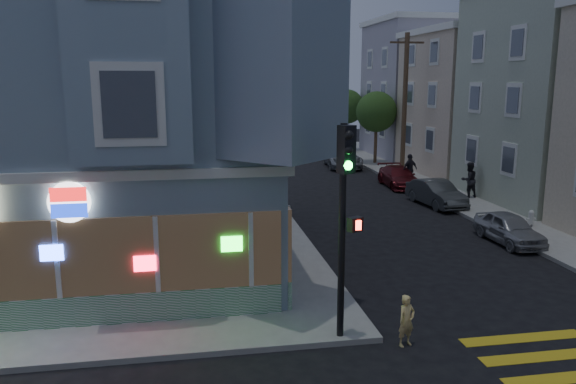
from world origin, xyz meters
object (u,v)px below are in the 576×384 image
object	(u,v)px
parked_car_a	(509,228)
parked_car_b	(436,193)
fire_hydrant	(531,218)
pedestrian_b	(410,169)
street_tree_far	(347,107)
street_tree_near	(376,112)
parked_car_c	(399,177)
parked_car_d	(343,158)
pedestrian_a	(469,180)
running_child	(407,321)
traffic_signal	(345,197)
utility_pole	(405,104)

from	to	relation	value
parked_car_a	parked_car_b	world-z (taller)	parked_car_b
fire_hydrant	parked_car_b	bearing A→B (deg)	112.42
pedestrian_b	street_tree_far	bearing A→B (deg)	-114.02
street_tree_near	parked_car_c	size ratio (longest dim) A/B	1.27
street_tree_far	parked_car_d	size ratio (longest dim) A/B	1.07
pedestrian_a	pedestrian_b	xyz separation A→B (m)	(-1.68, 4.00, -0.03)
parked_car_c	fire_hydrant	world-z (taller)	parked_car_c
parked_car_b	street_tree_far	bearing A→B (deg)	79.90
parked_car_c	parked_car_a	bearing A→B (deg)	-87.50
running_child	pedestrian_a	bearing A→B (deg)	38.27
pedestrian_b	pedestrian_a	bearing A→B (deg)	91.79
parked_car_a	traffic_signal	xyz separation A→B (m)	(-8.68, -7.12, 3.05)
street_tree_near	parked_car_a	xyz separation A→B (m)	(-1.50, -20.71, -3.33)
traffic_signal	fire_hydrant	distance (m)	14.25
traffic_signal	running_child	bearing A→B (deg)	-38.16
pedestrian_b	parked_car_b	world-z (taller)	pedestrian_b
street_tree_near	street_tree_far	size ratio (longest dim) A/B	1.00
street_tree_far	traffic_signal	world-z (taller)	street_tree_far
utility_pole	pedestrian_b	bearing A→B (deg)	-102.92
pedestrian_a	utility_pole	bearing A→B (deg)	-91.45
pedestrian_b	parked_car_c	distance (m)	0.78
parked_car_b	parked_car_d	xyz separation A→B (m)	(-1.28, 13.07, 0.03)
street_tree_far	pedestrian_a	size ratio (longest dim) A/B	2.82
street_tree_near	running_child	xyz separation A→B (m)	(-8.70, -28.20, -3.30)
fire_hydrant	street_tree_near	bearing A→B (deg)	91.66
pedestrian_a	traffic_signal	distance (m)	18.65
parked_car_a	traffic_signal	distance (m)	11.64
running_child	parked_car_d	xyz separation A→B (m)	(5.92, 27.24, 0.05)
pedestrian_b	parked_car_b	xyz separation A→B (m)	(-0.62, -5.05, -0.41)
parked_car_a	parked_car_c	size ratio (longest dim) A/B	0.84
street_tree_near	running_child	distance (m)	29.70
parked_car_d	utility_pole	bearing A→B (deg)	-57.47
pedestrian_b	traffic_signal	xyz separation A→B (m)	(-9.30, -18.85, 2.59)
street_tree_near	street_tree_far	bearing A→B (deg)	90.00
running_child	parked_car_a	bearing A→B (deg)	26.36
parked_car_c	parked_car_d	xyz separation A→B (m)	(-1.28, 7.87, 0.08)
parked_car_d	pedestrian_a	bearing A→B (deg)	-68.00
traffic_signal	street_tree_near	bearing A→B (deg)	45.72
parked_car_c	fire_hydrant	distance (m)	10.38
street_tree_far	pedestrian_a	bearing A→B (deg)	-87.82
street_tree_near	fire_hydrant	bearing A→B (deg)	-88.34
utility_pole	street_tree_far	xyz separation A→B (m)	(0.20, 14.00, -0.86)
running_child	traffic_signal	size ratio (longest dim) A/B	0.25
pedestrian_a	traffic_signal	world-z (taller)	traffic_signal
parked_car_b	fire_hydrant	xyz separation A→B (m)	(2.05, -4.97, -0.14)
traffic_signal	fire_hydrant	bearing A→B (deg)	15.24
fire_hydrant	traffic_signal	bearing A→B (deg)	-140.58
parked_car_a	parked_car_b	xyz separation A→B (m)	(0.00, 6.68, 0.06)
utility_pole	fire_hydrant	bearing A→B (deg)	-86.69
pedestrian_a	street_tree_far	bearing A→B (deg)	-97.42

